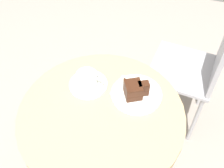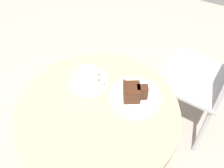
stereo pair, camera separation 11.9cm
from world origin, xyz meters
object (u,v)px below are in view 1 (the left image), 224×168
(cake_slice, at_px, (135,90))
(cafe_chair, at_px, (198,66))
(saucer, at_px, (88,84))
(napkin, at_px, (128,90))
(cake_plate, at_px, (136,94))
(teaspoon, at_px, (81,77))
(fork, at_px, (144,85))
(coffee_cup, at_px, (87,79))

(cake_slice, xyz_separation_m, cafe_chair, (0.28, 0.50, -0.28))
(saucer, distance_m, napkin, 0.18)
(saucer, bearing_deg, cake_plate, 1.47)
(napkin, bearing_deg, cake_plate, -18.77)
(saucer, relative_size, cake_plate, 0.77)
(saucer, relative_size, cake_slice, 1.49)
(teaspoon, bearing_deg, napkin, -92.16)
(cake_plate, bearing_deg, fork, 65.91)
(coffee_cup, bearing_deg, cake_plate, 2.14)
(saucer, xyz_separation_m, cake_slice, (0.21, -0.01, 0.04))
(saucer, relative_size, napkin, 1.10)
(teaspoon, xyz_separation_m, cafe_chair, (0.53, 0.47, -0.24))
(teaspoon, distance_m, napkin, 0.22)
(teaspoon, distance_m, cake_slice, 0.26)
(cake_plate, bearing_deg, saucer, -178.53)
(cake_slice, height_order, napkin, cake_slice)
(cake_plate, relative_size, napkin, 1.43)
(coffee_cup, distance_m, cake_slice, 0.21)
(cake_plate, xyz_separation_m, napkin, (-0.04, 0.01, -0.00))
(cake_slice, height_order, cafe_chair, cafe_chair)
(coffee_cup, relative_size, teaspoon, 1.10)
(teaspoon, xyz_separation_m, fork, (0.28, 0.03, 0.00))
(fork, bearing_deg, coffee_cup, -179.24)
(coffee_cup, distance_m, napkin, 0.18)
(coffee_cup, bearing_deg, cake_slice, -0.89)
(cake_slice, bearing_deg, cafe_chair, 60.75)
(coffee_cup, height_order, napkin, coffee_cup)
(coffee_cup, height_order, cafe_chair, cafe_chair)
(saucer, height_order, cake_slice, cake_slice)
(saucer, bearing_deg, cake_slice, -1.60)
(cake_slice, xyz_separation_m, fork, (0.03, 0.06, -0.03))
(coffee_cup, xyz_separation_m, cake_slice, (0.21, -0.00, 0.00))
(saucer, distance_m, cake_plate, 0.22)
(fork, relative_size, napkin, 0.88)
(cake_plate, height_order, napkin, cake_plate)
(cake_plate, height_order, cake_slice, cake_slice)
(coffee_cup, xyz_separation_m, fork, (0.24, 0.06, -0.03))
(coffee_cup, height_order, cake_slice, cake_slice)
(teaspoon, distance_m, fork, 0.28)
(saucer, relative_size, fork, 1.25)
(cake_plate, relative_size, cake_slice, 1.92)
(fork, bearing_deg, cafe_chair, 47.55)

